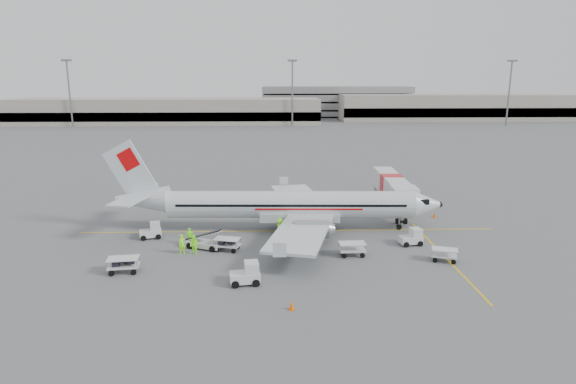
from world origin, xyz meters
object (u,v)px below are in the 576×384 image
Objects in this scene: jet_bridge at (391,193)px; belt_loader at (204,236)px; tug_mid at (245,273)px; aircraft at (291,187)px; tug_aft at (150,230)px; tug_fore at (411,237)px.

jet_bridge reaches higher than belt_loader.
aircraft is at bearing 65.24° from tug_mid.
aircraft is 15.11m from tug_aft.
tug_aft is (-14.38, -2.47, -3.92)m from aircraft.
aircraft is at bearing 146.07° from tug_fore.
aircraft is 13.27m from tug_fore.
aircraft is 7.46× the size of belt_loader.
jet_bridge is 7.76× the size of tug_aft.
jet_bridge is 7.77× the size of tug_fore.
tug_mid is (4.35, -8.44, -0.34)m from belt_loader.
aircraft reaches higher than tug_fore.
tug_mid is at bearing -125.83° from jet_bridge.
aircraft reaches higher than belt_loader.
jet_bridge is 3.60× the size of belt_loader.
tug_fore is at bearing 24.00° from belt_loader.
belt_loader is 20.03m from tug_fore.
jet_bridge is at bearing 75.82° from tug_fore.
tug_mid is at bearing -160.03° from tug_fore.
tug_aft is at bearing -168.32° from aircraft.
belt_loader is 1.96× the size of tug_mid.
belt_loader is (-21.12, -13.37, -0.93)m from jet_bridge.
tug_mid is (-4.14, -14.07, -3.84)m from aircraft.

